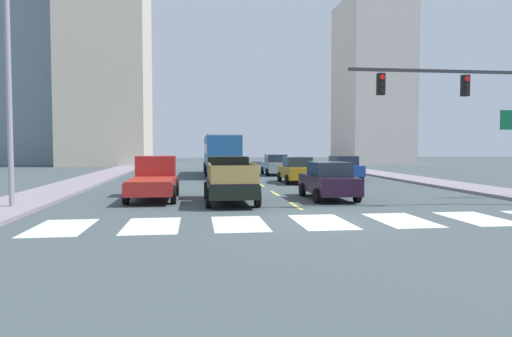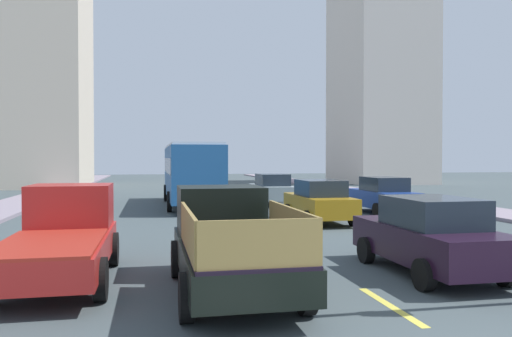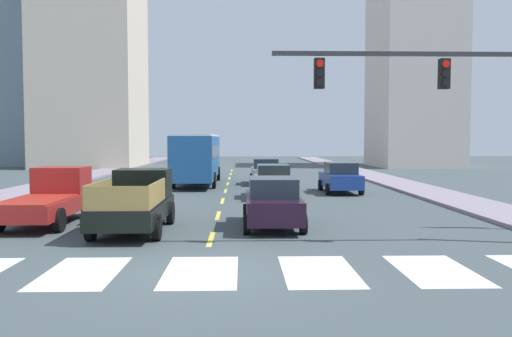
{
  "view_description": "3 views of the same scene",
  "coord_description": "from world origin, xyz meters",
  "px_view_note": "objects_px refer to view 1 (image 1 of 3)",
  "views": [
    {
      "loc": [
        -4.05,
        -14.45,
        2.48
      ],
      "look_at": [
        -0.16,
        15.35,
        0.97
      ],
      "focal_mm": 32.45,
      "sensor_mm": 36.0,
      "label": 1
    },
    {
      "loc": [
        -4.09,
        -4.17,
        2.58
      ],
      "look_at": [
        0.21,
        16.66,
        2.16
      ],
      "focal_mm": 35.62,
      "sensor_mm": 36.0,
      "label": 2
    },
    {
      "loc": [
        0.93,
        -12.07,
        3.04
      ],
      "look_at": [
        1.69,
        15.65,
        1.49
      ],
      "focal_mm": 37.51,
      "sensor_mm": 36.0,
      "label": 3
    }
  ],
  "objects_px": {
    "pickup_stakebed": "(229,180)",
    "sedan_near_left": "(297,170)",
    "pickup_dark": "(154,179)",
    "city_bus": "(221,152)",
    "sedan_far": "(275,165)",
    "traffic_signal_gantry": "(491,103)",
    "streetlight_left": "(13,79)",
    "sedan_mid": "(329,181)",
    "sedan_near_right": "(343,168)"
  },
  "relations": [
    {
      "from": "pickup_dark",
      "to": "sedan_mid",
      "type": "xyz_separation_m",
      "value": [
        7.97,
        -1.27,
        -0.06
      ]
    },
    {
      "from": "traffic_signal_gantry",
      "to": "sedan_near_left",
      "type": "bearing_deg",
      "value": 112.45
    },
    {
      "from": "city_bus",
      "to": "sedan_near_left",
      "type": "xyz_separation_m",
      "value": [
        4.55,
        -8.23,
        -1.09
      ]
    },
    {
      "from": "sedan_far",
      "to": "traffic_signal_gantry",
      "type": "distance_m",
      "value": 21.57
    },
    {
      "from": "city_bus",
      "to": "traffic_signal_gantry",
      "type": "distance_m",
      "value": 23.01
    },
    {
      "from": "sedan_near_left",
      "to": "sedan_mid",
      "type": "bearing_deg",
      "value": -91.66
    },
    {
      "from": "sedan_far",
      "to": "traffic_signal_gantry",
      "type": "bearing_deg",
      "value": -75.78
    },
    {
      "from": "pickup_stakebed",
      "to": "sedan_near_left",
      "type": "relative_size",
      "value": 1.18
    },
    {
      "from": "pickup_stakebed",
      "to": "sedan_near_left",
      "type": "height_order",
      "value": "pickup_stakebed"
    },
    {
      "from": "pickup_dark",
      "to": "sedan_far",
      "type": "relative_size",
      "value": 1.18
    },
    {
      "from": "sedan_far",
      "to": "streetlight_left",
      "type": "relative_size",
      "value": 0.49
    },
    {
      "from": "pickup_stakebed",
      "to": "sedan_far",
      "type": "xyz_separation_m",
      "value": [
        5.12,
        17.68,
        -0.08
      ]
    },
    {
      "from": "sedan_near_left",
      "to": "sedan_mid",
      "type": "xyz_separation_m",
      "value": [
        -0.55,
        -9.22,
        0.0
      ]
    },
    {
      "from": "city_bus",
      "to": "sedan_near_left",
      "type": "relative_size",
      "value": 2.45
    },
    {
      "from": "sedan_near_right",
      "to": "streetlight_left",
      "type": "distance_m",
      "value": 22.43
    },
    {
      "from": "pickup_stakebed",
      "to": "city_bus",
      "type": "bearing_deg",
      "value": 90.37
    },
    {
      "from": "city_bus",
      "to": "sedan_near_left",
      "type": "distance_m",
      "value": 9.47
    },
    {
      "from": "streetlight_left",
      "to": "sedan_far",
      "type": "bearing_deg",
      "value": 55.19
    },
    {
      "from": "pickup_dark",
      "to": "sedan_near_right",
      "type": "height_order",
      "value": "pickup_dark"
    },
    {
      "from": "sedan_near_right",
      "to": "streetlight_left",
      "type": "bearing_deg",
      "value": -144.55
    },
    {
      "from": "pickup_dark",
      "to": "streetlight_left",
      "type": "xyz_separation_m",
      "value": [
        -4.9,
        -3.19,
        4.05
      ]
    },
    {
      "from": "sedan_mid",
      "to": "streetlight_left",
      "type": "bearing_deg",
      "value": -172.53
    },
    {
      "from": "sedan_near_left",
      "to": "sedan_far",
      "type": "bearing_deg",
      "value": 91.86
    },
    {
      "from": "city_bus",
      "to": "sedan_near_right",
      "type": "relative_size",
      "value": 2.45
    },
    {
      "from": "streetlight_left",
      "to": "sedan_mid",
      "type": "bearing_deg",
      "value": 8.45
    },
    {
      "from": "sedan_near_right",
      "to": "sedan_far",
      "type": "bearing_deg",
      "value": 122.11
    },
    {
      "from": "pickup_stakebed",
      "to": "sedan_mid",
      "type": "distance_m",
      "value": 4.59
    },
    {
      "from": "pickup_dark",
      "to": "sedan_far",
      "type": "distance_m",
      "value": 18.22
    },
    {
      "from": "sedan_near_left",
      "to": "pickup_stakebed",
      "type": "bearing_deg",
      "value": -116.57
    },
    {
      "from": "traffic_signal_gantry",
      "to": "sedan_far",
      "type": "bearing_deg",
      "value": 104.07
    },
    {
      "from": "pickup_stakebed",
      "to": "pickup_dark",
      "type": "relative_size",
      "value": 1.0
    },
    {
      "from": "sedan_far",
      "to": "pickup_dark",
      "type": "bearing_deg",
      "value": -117.71
    },
    {
      "from": "traffic_signal_gantry",
      "to": "city_bus",
      "type": "bearing_deg",
      "value": 115.11
    },
    {
      "from": "pickup_dark",
      "to": "city_bus",
      "type": "bearing_deg",
      "value": 77.18
    },
    {
      "from": "traffic_signal_gantry",
      "to": "streetlight_left",
      "type": "relative_size",
      "value": 0.98
    },
    {
      "from": "traffic_signal_gantry",
      "to": "streetlight_left",
      "type": "xyz_separation_m",
      "value": [
        -18.6,
        1.37,
        0.77
      ]
    },
    {
      "from": "sedan_mid",
      "to": "city_bus",
      "type": "bearing_deg",
      "value": 101.92
    },
    {
      "from": "pickup_stakebed",
      "to": "sedan_near_left",
      "type": "xyz_separation_m",
      "value": [
        5.14,
        9.52,
        -0.08
      ]
    },
    {
      "from": "sedan_near_left",
      "to": "traffic_signal_gantry",
      "type": "distance_m",
      "value": 13.94
    },
    {
      "from": "streetlight_left",
      "to": "pickup_dark",
      "type": "bearing_deg",
      "value": 33.02
    },
    {
      "from": "sedan_near_left",
      "to": "streetlight_left",
      "type": "bearing_deg",
      "value": -138.56
    },
    {
      "from": "sedan_mid",
      "to": "streetlight_left",
      "type": "distance_m",
      "value": 13.65
    },
    {
      "from": "pickup_stakebed",
      "to": "sedan_far",
      "type": "height_order",
      "value": "pickup_stakebed"
    },
    {
      "from": "pickup_stakebed",
      "to": "sedan_near_right",
      "type": "xyz_separation_m",
      "value": [
        9.08,
        11.97,
        -0.08
      ]
    },
    {
      "from": "pickup_stakebed",
      "to": "sedan_near_right",
      "type": "relative_size",
      "value": 1.18
    },
    {
      "from": "pickup_dark",
      "to": "sedan_mid",
      "type": "distance_m",
      "value": 8.07
    },
    {
      "from": "sedan_mid",
      "to": "streetlight_left",
      "type": "xyz_separation_m",
      "value": [
        -12.88,
        -1.91,
        4.11
      ]
    },
    {
      "from": "city_bus",
      "to": "streetlight_left",
      "type": "xyz_separation_m",
      "value": [
        -8.88,
        -19.36,
        3.02
      ]
    },
    {
      "from": "pickup_stakebed",
      "to": "pickup_dark",
      "type": "bearing_deg",
      "value": 157.38
    },
    {
      "from": "sedan_near_left",
      "to": "sedan_far",
      "type": "height_order",
      "value": "same"
    }
  ]
}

